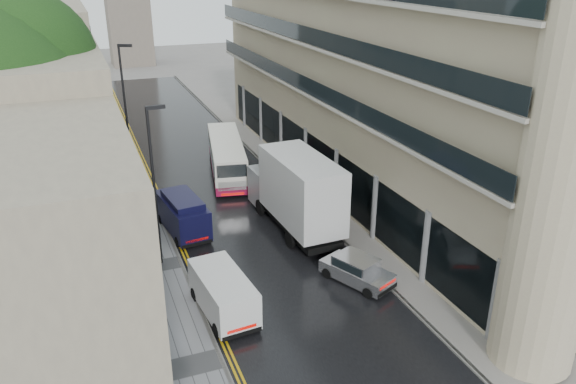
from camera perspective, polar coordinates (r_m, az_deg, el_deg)
road at (r=38.61m, az=-6.59°, el=-0.25°), size 9.00×85.00×0.02m
left_sidewalk at (r=37.72m, az=-15.20°, el=-1.42°), size 2.70×85.00×0.12m
right_sidewalk at (r=40.14m, az=0.86°, el=0.90°), size 1.80×85.00×0.12m
old_shop_row at (r=38.12m, az=-21.98°, el=7.45°), size 4.50×56.00×12.00m
modern_block at (r=38.89m, az=8.60°, el=10.63°), size 8.00×40.00×14.00m
tree_far at (r=41.14m, az=-25.91°, el=8.18°), size 9.24×9.24×12.46m
cream_bus at (r=39.19m, az=-7.43°, el=2.16°), size 4.02×9.94×2.64m
white_lorry at (r=30.46m, az=0.22°, el=-1.71°), size 3.04×9.08×4.71m
silver_hatchback at (r=27.07m, az=8.24°, el=-9.34°), size 2.98×4.02×1.38m
white_van at (r=24.32m, az=-7.27°, el=-12.51°), size 2.29×4.56×1.99m
navy_van at (r=31.63m, az=-11.22°, el=-3.51°), size 2.48×4.94×2.42m
pedestrian at (r=28.67m, az=-14.13°, el=-7.12°), size 0.76×0.59×1.84m
lamp_post_near at (r=28.76m, az=-13.42°, el=0.28°), size 0.95×0.27×8.36m
lamp_post_far at (r=43.46m, az=-16.18°, el=8.16°), size 1.03×0.64×9.19m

